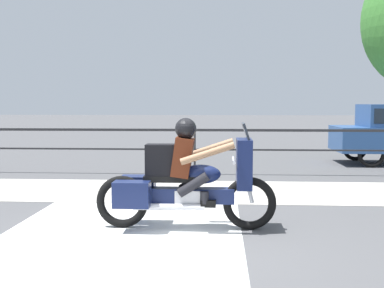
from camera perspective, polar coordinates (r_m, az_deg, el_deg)
ground_plane at (r=6.07m, az=-2.62°, el=-11.49°), size 120.00×120.00×0.00m
sidewalk_band at (r=9.37m, az=-0.41°, el=-5.58°), size 44.00×2.40×0.01m
crosswalk_band at (r=5.99m, az=-9.30°, el=-11.75°), size 3.14×6.00×0.01m
fence_railing at (r=11.39m, az=0.32°, el=0.65°), size 36.00×0.05×1.10m
motorcycle at (r=6.52m, az=-0.88°, el=-4.20°), size 2.46×0.76×1.51m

